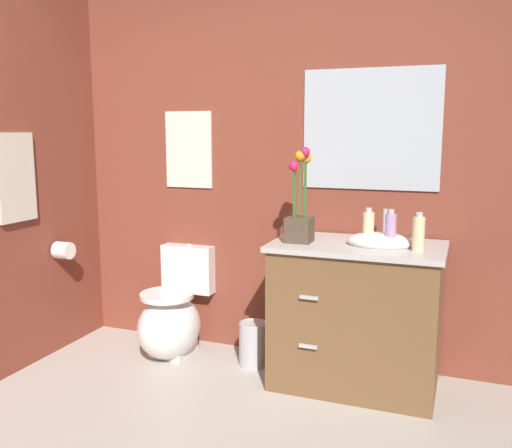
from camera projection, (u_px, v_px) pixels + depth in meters
name	position (u px, v px, depth m)	size (l,w,h in m)	color
wall_back	(315.00, 162.00, 3.42)	(4.36, 0.05, 2.50)	brown
toilet	(173.00, 318.00, 3.61)	(0.38, 0.59, 0.69)	white
vanity_cabinet	(356.00, 313.00, 3.14)	(0.94, 0.56, 1.01)	brown
flower_vase	(300.00, 210.00, 3.09)	(0.14, 0.14, 0.53)	#4C3D2D
soap_bottle	(418.00, 233.00, 2.87)	(0.06, 0.06, 0.20)	beige
lotion_bottle	(390.00, 230.00, 2.95)	(0.06, 0.06, 0.20)	#B28CBF
hand_wash_bottle	(368.00, 228.00, 3.04)	(0.06, 0.06, 0.20)	beige
trash_bin	(253.00, 343.00, 3.46)	(0.18, 0.18, 0.27)	#B7B7BC
wall_poster	(189.00, 150.00, 3.68)	(0.33, 0.01, 0.50)	silver
wall_mirror	(371.00, 129.00, 3.24)	(0.80, 0.01, 0.70)	#B2BCC6
hanging_towel	(16.00, 178.00, 3.25)	(0.03, 0.28, 0.52)	beige
toilet_paper_roll	(63.00, 250.00, 3.60)	(0.11, 0.11, 0.11)	white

